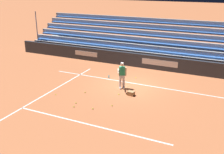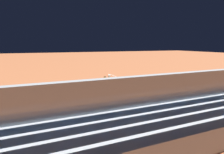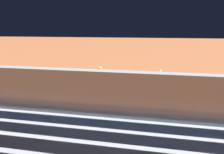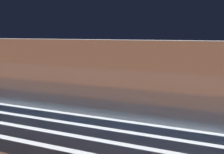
{
  "view_description": "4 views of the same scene",
  "coord_description": "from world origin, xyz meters",
  "px_view_note": "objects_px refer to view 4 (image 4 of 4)",
  "views": [
    {
      "loc": [
        -5.7,
        15.04,
        6.44
      ],
      "look_at": [
        0.97,
        0.67,
        0.68
      ],
      "focal_mm": 42.0,
      "sensor_mm": 36.0,
      "label": 1
    },
    {
      "loc": [
        -4.94,
        -12.83,
        4.26
      ],
      "look_at": [
        1.06,
        1.95,
        1.24
      ],
      "focal_mm": 28.0,
      "sensor_mm": 36.0,
      "label": 2
    },
    {
      "loc": [
        3.74,
        -12.24,
        4.1
      ],
      "look_at": [
        0.82,
        1.63,
        0.89
      ],
      "focal_mm": 35.0,
      "sensor_mm": 36.0,
      "label": 3
    },
    {
      "loc": [
        7.31,
        -12.96,
        3.46
      ],
      "look_at": [
        -0.1,
        1.65,
        1.13
      ],
      "focal_mm": 50.0,
      "sensor_mm": 36.0,
      "label": 4
    }
  ],
  "objects_px": {
    "tennis_ball_near_player": "(186,98)",
    "tennis_ball_far_left": "(158,93)",
    "tennis_ball_midcourt": "(115,97)",
    "tennis_ball_toward_net": "(154,99)",
    "tennis_player": "(110,85)",
    "tennis_ball_on_baseline": "(140,91)",
    "tennis_ball_stray_back": "(84,111)",
    "water_bottle": "(127,109)",
    "tennis_ball_by_box": "(122,92)",
    "ball_box_cardboard": "(101,95)",
    "tennis_ball_far_right": "(158,92)"
  },
  "relations": [
    {
      "from": "tennis_ball_near_player",
      "to": "tennis_ball_far_left",
      "type": "bearing_deg",
      "value": 164.34
    },
    {
      "from": "tennis_ball_midcourt",
      "to": "tennis_ball_toward_net",
      "type": "bearing_deg",
      "value": 16.07
    },
    {
      "from": "tennis_player",
      "to": "tennis_ball_on_baseline",
      "type": "bearing_deg",
      "value": 85.23
    },
    {
      "from": "tennis_ball_far_left",
      "to": "tennis_ball_on_baseline",
      "type": "bearing_deg",
      "value": 169.63
    },
    {
      "from": "tennis_ball_toward_net",
      "to": "tennis_ball_stray_back",
      "type": "bearing_deg",
      "value": -117.33
    },
    {
      "from": "tennis_ball_far_left",
      "to": "tennis_ball_toward_net",
      "type": "xyz_separation_m",
      "value": [
        0.31,
        -1.53,
        0.0
      ]
    },
    {
      "from": "tennis_ball_stray_back",
      "to": "water_bottle",
      "type": "height_order",
      "value": "water_bottle"
    },
    {
      "from": "tennis_ball_toward_net",
      "to": "tennis_ball_by_box",
      "type": "bearing_deg",
      "value": 156.95
    },
    {
      "from": "tennis_ball_on_baseline",
      "to": "tennis_ball_toward_net",
      "type": "xyz_separation_m",
      "value": [
        1.51,
        -1.75,
        0.0
      ]
    },
    {
      "from": "tennis_ball_far_left",
      "to": "tennis_ball_toward_net",
      "type": "relative_size",
      "value": 1.0
    },
    {
      "from": "water_bottle",
      "to": "tennis_ball_stray_back",
      "type": "bearing_deg",
      "value": -155.6
    },
    {
      "from": "tennis_player",
      "to": "water_bottle",
      "type": "relative_size",
      "value": 7.8
    },
    {
      "from": "ball_box_cardboard",
      "to": "water_bottle",
      "type": "distance_m",
      "value": 3.31
    },
    {
      "from": "tennis_ball_near_player",
      "to": "water_bottle",
      "type": "bearing_deg",
      "value": -112.29
    },
    {
      "from": "tennis_ball_far_right",
      "to": "ball_box_cardboard",
      "type": "bearing_deg",
      "value": -128.83
    },
    {
      "from": "tennis_ball_far_right",
      "to": "tennis_ball_toward_net",
      "type": "xyz_separation_m",
      "value": [
        0.46,
        -1.98,
        0.0
      ]
    },
    {
      "from": "tennis_player",
      "to": "tennis_ball_far_right",
      "type": "bearing_deg",
      "value": 69.66
    },
    {
      "from": "tennis_ball_midcourt",
      "to": "water_bottle",
      "type": "height_order",
      "value": "water_bottle"
    },
    {
      "from": "tennis_ball_toward_net",
      "to": "tennis_player",
      "type": "bearing_deg",
      "value": -138.09
    },
    {
      "from": "tennis_ball_stray_back",
      "to": "tennis_ball_near_player",
      "type": "height_order",
      "value": "same"
    },
    {
      "from": "ball_box_cardboard",
      "to": "tennis_ball_midcourt",
      "type": "distance_m",
      "value": 0.75
    },
    {
      "from": "tennis_ball_stray_back",
      "to": "tennis_ball_far_left",
      "type": "bearing_deg",
      "value": 72.76
    },
    {
      "from": "ball_box_cardboard",
      "to": "tennis_ball_by_box",
      "type": "xyz_separation_m",
      "value": [
        0.42,
        1.81,
        -0.1
      ]
    },
    {
      "from": "tennis_player",
      "to": "tennis_ball_near_player",
      "type": "relative_size",
      "value": 25.98
    },
    {
      "from": "tennis_ball_far_left",
      "to": "tennis_ball_far_right",
      "type": "xyz_separation_m",
      "value": [
        -0.15,
        0.45,
        0.0
      ]
    },
    {
      "from": "tennis_player",
      "to": "tennis_ball_far_right",
      "type": "height_order",
      "value": "tennis_player"
    },
    {
      "from": "tennis_ball_on_baseline",
      "to": "water_bottle",
      "type": "height_order",
      "value": "water_bottle"
    },
    {
      "from": "ball_box_cardboard",
      "to": "tennis_ball_toward_net",
      "type": "relative_size",
      "value": 6.06
    },
    {
      "from": "tennis_ball_far_right",
      "to": "tennis_ball_toward_net",
      "type": "height_order",
      "value": "same"
    },
    {
      "from": "tennis_ball_by_box",
      "to": "tennis_player",
      "type": "bearing_deg",
      "value": -78.86
    },
    {
      "from": "ball_box_cardboard",
      "to": "tennis_ball_far_right",
      "type": "height_order",
      "value": "ball_box_cardboard"
    },
    {
      "from": "water_bottle",
      "to": "tennis_ball_far_left",
      "type": "bearing_deg",
      "value": 91.25
    },
    {
      "from": "tennis_ball_by_box",
      "to": "ball_box_cardboard",
      "type": "bearing_deg",
      "value": -103.21
    },
    {
      "from": "ball_box_cardboard",
      "to": "tennis_ball_toward_net",
      "type": "xyz_separation_m",
      "value": [
        2.72,
        0.83,
        -0.1
      ]
    },
    {
      "from": "tennis_ball_stray_back",
      "to": "water_bottle",
      "type": "bearing_deg",
      "value": 24.4
    },
    {
      "from": "tennis_ball_stray_back",
      "to": "tennis_player",
      "type": "bearing_deg",
      "value": 85.64
    },
    {
      "from": "tennis_ball_on_baseline",
      "to": "tennis_ball_near_player",
      "type": "xyz_separation_m",
      "value": [
        2.95,
        -0.71,
        0.0
      ]
    },
    {
      "from": "tennis_ball_by_box",
      "to": "tennis_ball_near_player",
      "type": "distance_m",
      "value": 3.73
    },
    {
      "from": "tennis_ball_near_player",
      "to": "tennis_ball_midcourt",
      "type": "bearing_deg",
      "value": -154.93
    },
    {
      "from": "tennis_ball_toward_net",
      "to": "tennis_ball_far_right",
      "type": "bearing_deg",
      "value": 103.06
    },
    {
      "from": "tennis_ball_by_box",
      "to": "tennis_ball_toward_net",
      "type": "bearing_deg",
      "value": -23.05
    },
    {
      "from": "ball_box_cardboard",
      "to": "tennis_ball_far_right",
      "type": "bearing_deg",
      "value": 51.17
    },
    {
      "from": "tennis_ball_far_left",
      "to": "tennis_ball_near_player",
      "type": "relative_size",
      "value": 1.0
    },
    {
      "from": "tennis_ball_midcourt",
      "to": "tennis_ball_near_player",
      "type": "xyz_separation_m",
      "value": [
        3.46,
        1.62,
        0.0
      ]
    },
    {
      "from": "tennis_ball_midcourt",
      "to": "tennis_ball_near_player",
      "type": "height_order",
      "value": "same"
    },
    {
      "from": "water_bottle",
      "to": "ball_box_cardboard",
      "type": "bearing_deg",
      "value": 139.33
    },
    {
      "from": "ball_box_cardboard",
      "to": "tennis_ball_far_left",
      "type": "bearing_deg",
      "value": 44.34
    },
    {
      "from": "ball_box_cardboard",
      "to": "tennis_ball_stray_back",
      "type": "relative_size",
      "value": 6.06
    },
    {
      "from": "tennis_player",
      "to": "tennis_ball_far_left",
      "type": "relative_size",
      "value": 25.98
    },
    {
      "from": "tennis_ball_far_left",
      "to": "tennis_ball_by_box",
      "type": "bearing_deg",
      "value": -164.52
    }
  ]
}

